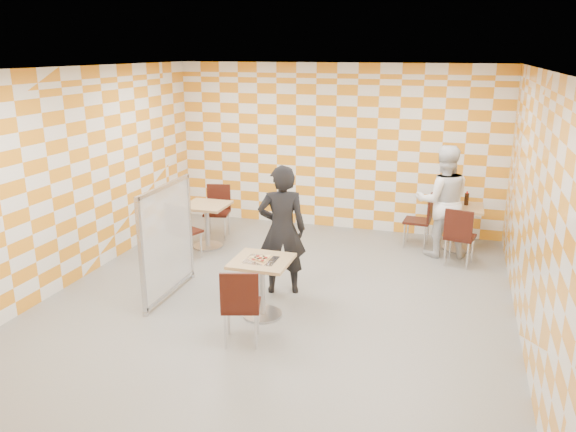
# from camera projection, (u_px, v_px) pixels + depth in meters

# --- Properties ---
(room_shell) EXTENTS (7.00, 7.00, 7.00)m
(room_shell) POSITION_uv_depth(u_px,v_px,m) (288.00, 183.00, 7.49)
(room_shell) COLOR gray
(room_shell) RESTS_ON ground
(main_table) EXTENTS (0.70, 0.70, 0.75)m
(main_table) POSITION_uv_depth(u_px,v_px,m) (262.00, 278.00, 6.92)
(main_table) COLOR tan
(main_table) RESTS_ON ground
(second_table) EXTENTS (0.70, 0.70, 0.75)m
(second_table) POSITION_uv_depth(u_px,v_px,m) (460.00, 220.00, 9.26)
(second_table) COLOR tan
(second_table) RESTS_ON ground
(empty_table) EXTENTS (0.70, 0.70, 0.75)m
(empty_table) POSITION_uv_depth(u_px,v_px,m) (207.00, 218.00, 9.38)
(empty_table) COLOR tan
(empty_table) RESTS_ON ground
(chair_main_front) EXTENTS (0.53, 0.53, 0.92)m
(chair_main_front) POSITION_uv_depth(u_px,v_px,m) (240.00, 302.00, 6.19)
(chair_main_front) COLOR #34110A
(chair_main_front) RESTS_ON ground
(chair_second_front) EXTENTS (0.50, 0.51, 0.92)m
(chair_second_front) POSITION_uv_depth(u_px,v_px,m) (459.00, 233.00, 8.52)
(chair_second_front) COLOR #34110A
(chair_second_front) RESTS_ON ground
(chair_second_side) EXTENTS (0.46, 0.45, 0.92)m
(chair_second_side) POSITION_uv_depth(u_px,v_px,m) (423.00, 216.00, 9.36)
(chair_second_side) COLOR #34110A
(chair_second_side) RESTS_ON ground
(chair_empty_near) EXTENTS (0.56, 0.56, 0.92)m
(chair_empty_near) POSITION_uv_depth(u_px,v_px,m) (180.00, 227.00, 8.78)
(chair_empty_near) COLOR #34110A
(chair_empty_near) RESTS_ON ground
(chair_empty_far) EXTENTS (0.50, 0.50, 0.92)m
(chair_empty_far) POSITION_uv_depth(u_px,v_px,m) (218.00, 207.00, 9.94)
(chair_empty_far) COLOR #34110A
(chair_empty_far) RESTS_ON ground
(partition) EXTENTS (0.08, 1.38, 1.55)m
(partition) POSITION_uv_depth(u_px,v_px,m) (167.00, 240.00, 7.43)
(partition) COLOR white
(partition) RESTS_ON ground
(man_dark) EXTENTS (0.75, 0.62, 1.78)m
(man_dark) POSITION_uv_depth(u_px,v_px,m) (282.00, 230.00, 7.53)
(man_dark) COLOR black
(man_dark) RESTS_ON ground
(man_white) EXTENTS (1.01, 0.86, 1.80)m
(man_white) POSITION_uv_depth(u_px,v_px,m) (443.00, 201.00, 8.92)
(man_white) COLOR white
(man_white) RESTS_ON ground
(pizza_on_foil) EXTENTS (0.40, 0.40, 0.04)m
(pizza_on_foil) POSITION_uv_depth(u_px,v_px,m) (261.00, 259.00, 6.84)
(pizza_on_foil) COLOR silver
(pizza_on_foil) RESTS_ON main_table
(sport_bottle) EXTENTS (0.06, 0.06, 0.20)m
(sport_bottle) POSITION_uv_depth(u_px,v_px,m) (453.00, 199.00, 9.31)
(sport_bottle) COLOR white
(sport_bottle) RESTS_ON second_table
(soda_bottle) EXTENTS (0.07, 0.07, 0.23)m
(soda_bottle) POSITION_uv_depth(u_px,v_px,m) (467.00, 199.00, 9.24)
(soda_bottle) COLOR black
(soda_bottle) RESTS_ON second_table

